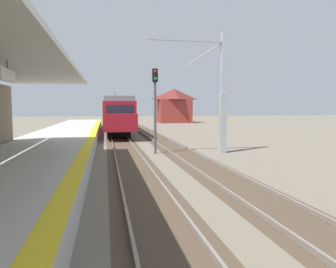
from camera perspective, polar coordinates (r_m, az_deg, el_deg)
station_platform at (r=13.34m, az=-24.92°, el=-5.98°), size 5.00×80.00×0.91m
track_pair_nearest_platform at (r=17.02m, az=-6.97°, el=-4.70°), size 2.34×120.00×0.16m
track_pair_middle at (r=17.59m, az=4.18°, el=-4.36°), size 2.34×120.00×0.16m
approaching_train at (r=36.07m, az=-9.30°, el=3.66°), size 2.93×19.60×4.76m
rail_signal_post at (r=19.42m, az=-2.34°, el=5.82°), size 0.32×0.34×5.20m
catenary_pylon_far_side at (r=19.97m, az=9.09°, el=6.91°), size 5.00×0.40×7.50m
distant_trackside_house at (r=60.29m, az=1.11°, el=5.25°), size 6.60×5.28×6.40m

